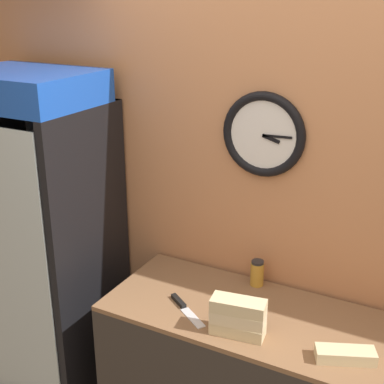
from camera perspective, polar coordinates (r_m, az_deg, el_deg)
wall_back at (r=2.80m, az=11.99°, el=-1.25°), size 5.20×0.10×2.70m
beverage_cooler at (r=3.32m, az=-15.09°, el=-3.06°), size 0.76×0.66×1.98m
sandwich_stack_bottom at (r=2.56m, az=4.88°, el=-14.29°), size 0.26×0.14×0.06m
sandwich_stack_middle at (r=2.53m, az=4.93°, el=-13.16°), size 0.26×0.14×0.06m
sandwich_stack_top at (r=2.50m, az=4.97°, el=-12.00°), size 0.26×0.14×0.06m
sandwich_flat_left at (r=2.49m, az=16.05°, el=-16.36°), size 0.27×0.18×0.05m
chefs_knife at (r=2.75m, az=-0.98°, el=-12.07°), size 0.28×0.20×0.02m
condiment_jar at (r=2.93m, az=6.96°, el=-8.58°), size 0.07×0.07×0.14m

